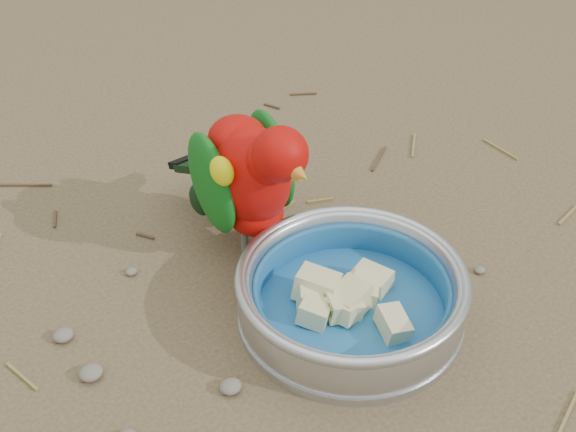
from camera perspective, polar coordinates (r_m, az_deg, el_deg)
ground at (r=0.86m, az=3.46°, el=-6.58°), size 60.00×60.00×0.00m
food_bowl at (r=0.84m, az=4.45°, el=-6.90°), size 0.23×0.23×0.02m
bowl_wall at (r=0.82m, az=4.55°, el=-5.40°), size 0.23×0.23×0.04m
fruit_wedges at (r=0.83m, az=4.53°, el=-5.76°), size 0.14×0.14×0.03m
lory_parrot at (r=0.87m, az=-2.71°, el=2.15°), size 0.11×0.23×0.18m
ground_debris at (r=0.87m, az=2.54°, el=-5.49°), size 0.90×0.80×0.01m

